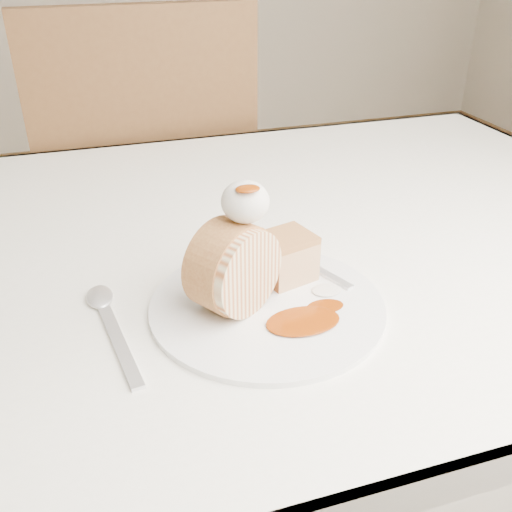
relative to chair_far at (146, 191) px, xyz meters
name	(u,v)px	position (x,y,z in m)	size (l,w,h in m)	color
table	(225,288)	(0.04, -0.61, 0.08)	(1.40, 0.90, 0.75)	white
chair_far	(146,191)	(0.00, 0.00, 0.00)	(0.50, 0.50, 1.01)	brown
plate	(267,305)	(0.04, -0.80, 0.18)	(0.27, 0.27, 0.01)	white
roulade_slice	(234,268)	(0.01, -0.79, 0.23)	(0.10, 0.10, 0.05)	beige
cake_chunk	(287,259)	(0.08, -0.75, 0.21)	(0.06, 0.05, 0.05)	#AB7840
whipped_cream	(245,202)	(0.02, -0.78, 0.30)	(0.05, 0.05, 0.05)	silver
caramel_drizzle	(248,184)	(0.02, -0.80, 0.33)	(0.03, 0.02, 0.01)	#792C05
caramel_pool	(303,321)	(0.07, -0.85, 0.18)	(0.08, 0.05, 0.00)	#792C05
fork	(317,269)	(0.12, -0.75, 0.18)	(0.02, 0.16, 0.00)	silver
spoon	(120,345)	(-0.12, -0.82, 0.18)	(0.03, 0.18, 0.00)	silver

